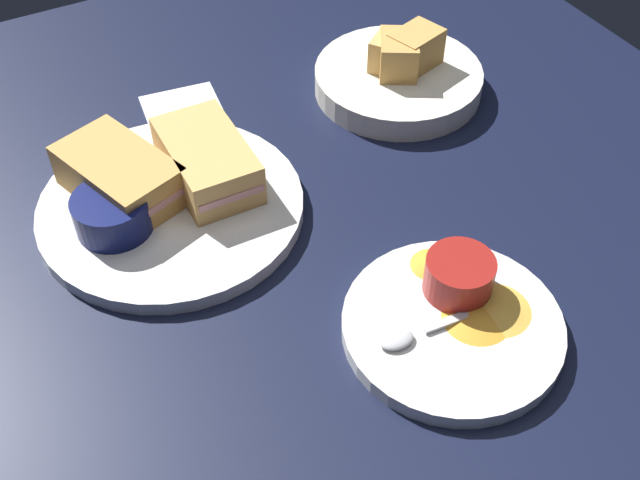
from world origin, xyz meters
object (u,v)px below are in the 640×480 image
plate_chips_companion (452,327)px  spoon_by_gravy_ramekin (410,335)px  sandwich_half_far (120,176)px  ramekin_dark_sauce (112,212)px  sandwich_half_near (207,160)px  bread_basket_rear (399,74)px  spoon_by_dark_ramekin (167,200)px  ramekin_light_gravy (459,274)px  plate_sandwich_main (171,207)px

plate_chips_companion → spoon_by_gravy_ramekin: (-0.41, -4.42, 1.16)cm
sandwich_half_far → plate_chips_companion: sandwich_half_far is taller
ramekin_dark_sauce → plate_chips_companion: ramekin_dark_sauce is taller
spoon_by_gravy_ramekin → plate_chips_companion: bearing=84.7°
sandwich_half_far → plate_chips_companion: bearing=33.7°
sandwich_half_near → plate_chips_companion: sandwich_half_near is taller
spoon_by_gravy_ramekin → bread_basket_rear: size_ratio=0.49×
sandwich_half_near → ramekin_dark_sauce: 11.36cm
sandwich_half_near → sandwich_half_far: bearing=-103.4°
sandwich_half_near → spoon_by_dark_ramekin: sandwich_half_near is taller
sandwich_half_far → plate_chips_companion: size_ratio=0.74×
ramekin_light_gravy → sandwich_half_near: bearing=-151.1°
plate_sandwich_main → ramekin_dark_sauce: 6.80cm
ramekin_dark_sauce → bread_basket_rear: bearing=101.6°
sandwich_half_near → bread_basket_rear: (-5.60, 27.51, -1.71)cm
ramekin_dark_sauce → ramekin_light_gravy: ramekin_dark_sauce is taller
ramekin_dark_sauce → plate_chips_companion: (26.02, 22.60, -2.85)cm
ramekin_dark_sauce → spoon_by_gravy_ramekin: 31.45cm
sandwich_half_near → plate_chips_companion: 30.74cm
ramekin_light_gravy → spoon_by_gravy_ramekin: size_ratio=0.64×
sandwich_half_far → ramekin_light_gravy: (27.42, 22.77, -0.41)cm
plate_sandwich_main → sandwich_half_far: 6.12cm
plate_sandwich_main → spoon_by_dark_ramekin: 1.20cm
sandwich_half_near → spoon_by_gravy_ramekin: size_ratio=1.35×
sandwich_half_far → ramekin_dark_sauce: (4.40, -2.33, -0.35)cm
plate_sandwich_main → sandwich_half_far: (-3.58, -3.79, 3.20)cm
plate_sandwich_main → plate_chips_companion: (26.84, 16.48, 0.00)cm
plate_chips_companion → bread_basket_rear: 37.55cm
plate_sandwich_main → sandwich_half_far: bearing=-133.4°
spoon_by_gravy_ramekin → sandwich_half_near: bearing=-165.8°
spoon_by_dark_ramekin → plate_chips_companion: 31.65cm
sandwich_half_near → ramekin_dark_sauce: sandwich_half_near is taller
plate_sandwich_main → sandwich_half_near: sandwich_half_near is taller
sandwich_half_far → bread_basket_rear: size_ratio=0.73×
sandwich_half_near → spoon_by_gravy_ramekin: 28.87cm
sandwich_half_near → bread_basket_rear: 28.12cm
ramekin_dark_sauce → spoon_by_dark_ramekin: 6.13cm
spoon_by_dark_ramekin → spoon_by_gravy_ramekin: (26.40, 12.34, 0.00)cm
plate_chips_companion → bread_basket_rear: size_ratio=0.98×
sandwich_half_far → spoon_by_gravy_ramekin: sandwich_half_far is taller
plate_chips_companion → bread_basket_rear: (-33.93, 16.02, 1.49)cm
plate_sandwich_main → bread_basket_rear: bearing=102.3°
plate_sandwich_main → ramekin_light_gravy: (23.84, 18.98, 2.79)cm
plate_sandwich_main → spoon_by_gravy_ramekin: size_ratio=2.76×
plate_chips_companion → spoon_by_gravy_ramekin: bearing=-95.3°
sandwich_half_far → spoon_by_dark_ramekin: size_ratio=1.49×
plate_sandwich_main → plate_chips_companion: size_ratio=1.37×
plate_sandwich_main → bread_basket_rear: size_ratio=1.35×
plate_chips_companion → ramekin_light_gravy: size_ratio=3.12×
sandwich_half_far → ramekin_dark_sauce: size_ratio=1.93×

